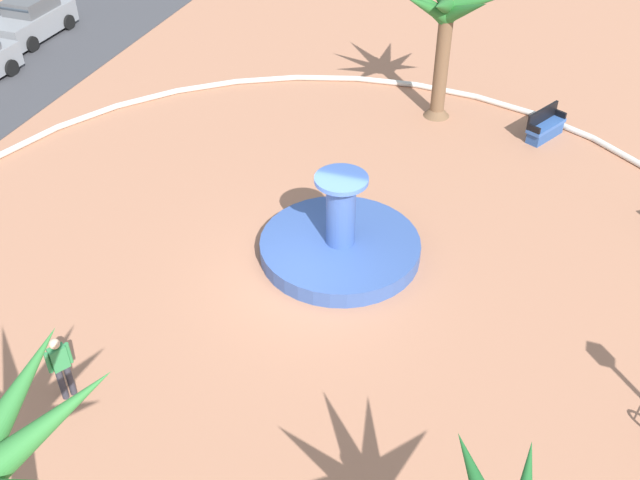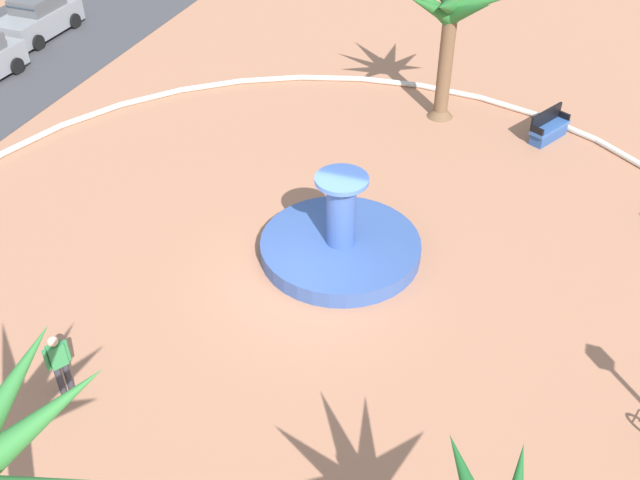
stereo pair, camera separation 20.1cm
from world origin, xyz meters
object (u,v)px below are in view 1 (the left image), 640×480
object	(u,v)px
bench_west	(545,128)
person_pedestrian_stroll	(61,365)
fountain	(340,244)
parked_car_rightmost	(31,19)
palm_tree_mid_plaza	(448,16)

from	to	relation	value
bench_west	person_pedestrian_stroll	bearing A→B (deg)	150.09
fountain	parked_car_rightmost	bearing A→B (deg)	59.76
person_pedestrian_stroll	parked_car_rightmost	distance (m)	20.51
person_pedestrian_stroll	palm_tree_mid_plaza	bearing A→B (deg)	-17.69
palm_tree_mid_plaza	person_pedestrian_stroll	xyz separation A→B (m)	(-14.89, 4.75, -2.63)
palm_tree_mid_plaza	parked_car_rightmost	distance (m)	17.66
parked_car_rightmost	palm_tree_mid_plaza	bearing A→B (deg)	-94.14
palm_tree_mid_plaza	bench_west	xyz separation A→B (m)	(-0.32, -3.63, -3.21)
fountain	parked_car_rightmost	xyz separation A→B (m)	(9.67, 16.59, 0.45)
bench_west	person_pedestrian_stroll	size ratio (longest dim) A/B	1.00
person_pedestrian_stroll	fountain	bearing A→B (deg)	-31.42
fountain	bench_west	xyz separation A→B (m)	(8.10, -4.43, 0.01)
bench_west	person_pedestrian_stroll	distance (m)	16.82
person_pedestrian_stroll	bench_west	bearing A→B (deg)	-29.91
palm_tree_mid_plaza	parked_car_rightmost	size ratio (longest dim) A/B	1.18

